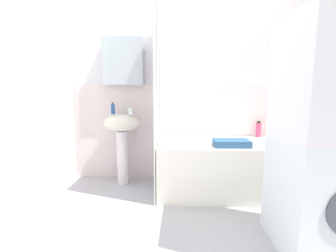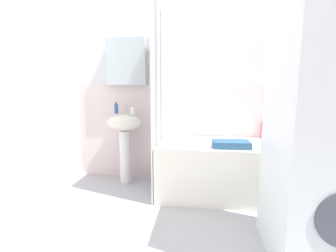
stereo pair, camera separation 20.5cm
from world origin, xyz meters
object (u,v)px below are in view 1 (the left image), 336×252
Objects in this scene: soap_dispenser at (113,109)px; towel_folded at (232,143)px; conditioner_bottle at (279,131)px; washer_dryer_stack at (327,138)px; shampoo_bottle at (272,129)px; body_wash_bottle at (259,129)px; toothbrush_cup at (131,111)px; bathtub at (228,167)px; sink at (122,133)px.

soap_dispenser is 0.41× the size of towel_folded.
washer_dryer_stack is at bearing -99.62° from conditioner_bottle.
shampoo_bottle reaches higher than towel_folded.
body_wash_bottle is (-0.24, 0.02, 0.02)m from conditioner_bottle.
toothbrush_cup is at bearing -175.79° from shampoo_bottle.
bathtub is 4.31× the size of towel_folded.
toothbrush_cup is 0.24× the size of towel_folded.
sink reaches higher than bathtub.
soap_dispenser is at bearing 160.29° from toothbrush_cup.
conditioner_bottle is (1.88, 0.11, 0.02)m from sink.
soap_dispenser is at bearing 160.83° from towel_folded.
sink reaches higher than conditioner_bottle.
sink is 4.40× the size of body_wash_bottle.
conditioner_bottle is at bearing 1.29° from soap_dispenser.
body_wash_bottle is 0.55× the size of towel_folded.
conditioner_bottle is 0.44× the size of towel_folded.
washer_dryer_stack reaches higher than toothbrush_cup.
sink reaches higher than shampoo_bottle.
bathtub is (1.10, -0.17, -0.60)m from toothbrush_cup.
bathtub is at bearing -10.72° from soap_dispenser.
toothbrush_cup is 0.05× the size of bathtub.
body_wash_bottle reaches higher than bathtub.
toothbrush_cup reaches higher than towel_folded.
shampoo_bottle is at bearing 3.37° from sink.
toothbrush_cup reaches higher than conditioner_bottle.
soap_dispenser is 1.50m from bathtub.
sink is 0.56× the size of bathtub.
soap_dispenser is at bearing -178.85° from shampoo_bottle.
toothbrush_cup is at bearing -19.71° from soap_dispenser.
toothbrush_cup reaches higher than shampoo_bottle.
bathtub is at bearing -142.64° from body_wash_bottle.
bathtub is 0.65m from body_wash_bottle.
towel_folded is at bearing -18.12° from sink.
shampoo_bottle is 0.77m from towel_folded.
sink is at bearing -175.33° from body_wash_bottle.
soap_dispenser is at bearing 151.22° from sink.
bathtub is at bearing -152.83° from shampoo_bottle.
body_wash_bottle is (1.76, 0.07, -0.25)m from soap_dispenser.
washer_dryer_stack reaches higher than sink.
sink is at bearing -176.63° from shampoo_bottle.
soap_dispenser is at bearing -177.82° from body_wash_bottle.
soap_dispenser is at bearing 146.09° from washer_dryer_stack.
conditioner_bottle is (2.00, 0.05, -0.27)m from soap_dispenser.
washer_dryer_stack reaches higher than towel_folded.
towel_folded is (-0.68, -0.51, -0.04)m from conditioner_bottle.
washer_dryer_stack is (1.55, -1.12, -0.09)m from toothbrush_cup.
soap_dispenser is 0.25m from toothbrush_cup.
bathtub is (1.22, -0.19, -0.34)m from sink.
toothbrush_cup is 1.55m from body_wash_bottle.
towel_folded is 0.22× the size of washer_dryer_stack.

